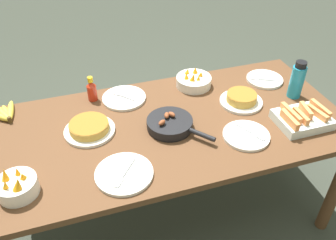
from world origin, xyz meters
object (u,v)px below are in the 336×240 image
object	(u,v)px
skillet	(171,124)
empty_plate_mid_edge	(246,135)
fruit_bowl_mango	(17,186)
hot_sauce_bottle	(92,90)
banana_bunch	(4,113)
empty_plate_near_front	(265,79)
frittata_plate_side	(89,128)
empty_plate_far_left	(124,174)
frittata_plate_center	(241,99)
empty_plate_far_right	(124,98)
fruit_bowl_citrus	(194,81)
melon_tray	(302,118)
water_bottle	(297,80)

from	to	relation	value
skillet	empty_plate_mid_edge	world-z (taller)	skillet
fruit_bowl_mango	hot_sauce_bottle	bearing A→B (deg)	56.25
banana_bunch	hot_sauce_bottle	xyz separation A→B (m)	(0.47, 0.01, 0.05)
empty_plate_near_front	fruit_bowl_mango	world-z (taller)	fruit_bowl_mango
frittata_plate_side	skillet	bearing A→B (deg)	-13.65
fruit_bowl_mango	empty_plate_near_front	bearing A→B (deg)	18.36
empty_plate_far_left	empty_plate_mid_edge	size ratio (longest dim) A/B	1.11
empty_plate_far_left	hot_sauce_bottle	xyz separation A→B (m)	(-0.04, 0.63, 0.06)
frittata_plate_side	fruit_bowl_mango	world-z (taller)	fruit_bowl_mango
frittata_plate_center	empty_plate_far_right	bearing A→B (deg)	159.01
empty_plate_far_right	fruit_bowl_citrus	xyz separation A→B (m)	(0.43, 0.01, 0.03)
empty_plate_far_left	frittata_plate_side	bearing A→B (deg)	106.46
hot_sauce_bottle	fruit_bowl_mango	bearing A→B (deg)	-123.75
empty_plate_far_left	fruit_bowl_citrus	distance (m)	0.81
frittata_plate_side	hot_sauce_bottle	bearing A→B (deg)	78.36
empty_plate_far_right	empty_plate_near_front	bearing A→B (deg)	-4.33
melon_tray	fruit_bowl_mango	distance (m)	1.40
frittata_plate_side	empty_plate_far_left	xyz separation A→B (m)	(0.10, -0.34, -0.02)
empty_plate_near_front	fruit_bowl_citrus	distance (m)	0.45
frittata_plate_side	fruit_bowl_mango	xyz separation A→B (m)	(-0.34, -0.31, 0.02)
skillet	water_bottle	size ratio (longest dim) A/B	1.46
empty_plate_far_right	fruit_bowl_mango	xyz separation A→B (m)	(-0.56, -0.54, 0.03)
frittata_plate_center	frittata_plate_side	bearing A→B (deg)	179.68
empty_plate_far_left	hot_sauce_bottle	bearing A→B (deg)	93.93
frittata_plate_center	fruit_bowl_citrus	size ratio (longest dim) A/B	1.14
skillet	empty_plate_far_left	distance (m)	0.39
fruit_bowl_mango	water_bottle	distance (m)	1.53
frittata_plate_side	fruit_bowl_citrus	distance (m)	0.70
frittata_plate_center	empty_plate_far_right	world-z (taller)	frittata_plate_center
skillet	empty_plate_far_right	xyz separation A→B (m)	(-0.17, 0.33, -0.02)
empty_plate_near_front	water_bottle	size ratio (longest dim) A/B	1.00
frittata_plate_center	empty_plate_far_left	world-z (taller)	frittata_plate_center
skillet	fruit_bowl_mango	distance (m)	0.77
hot_sauce_bottle	water_bottle	bearing A→B (deg)	-16.01
fruit_bowl_mango	hot_sauce_bottle	distance (m)	0.71
frittata_plate_center	water_bottle	bearing A→B (deg)	-5.11
melon_tray	empty_plate_mid_edge	size ratio (longest dim) A/B	1.13
hot_sauce_bottle	empty_plate_far_left	bearing A→B (deg)	-86.07
banana_bunch	empty_plate_far_left	bearing A→B (deg)	-50.06
empty_plate_near_front	frittata_plate_side	bearing A→B (deg)	-171.33
banana_bunch	empty_plate_mid_edge	bearing A→B (deg)	-25.54
skillet	fruit_bowl_citrus	bearing A→B (deg)	104.01
empty_plate_mid_edge	hot_sauce_bottle	size ratio (longest dim) A/B	1.58
empty_plate_far_right	fruit_bowl_mango	world-z (taller)	fruit_bowl_mango
water_bottle	fruit_bowl_citrus	bearing A→B (deg)	151.29
skillet	empty_plate_mid_edge	distance (m)	0.38
empty_plate_far_right	fruit_bowl_mango	distance (m)	0.78
empty_plate_far_right	empty_plate_mid_edge	world-z (taller)	same
empty_plate_mid_edge	hot_sauce_bottle	bearing A→B (deg)	140.31
skillet	fruit_bowl_mango	world-z (taller)	fruit_bowl_mango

